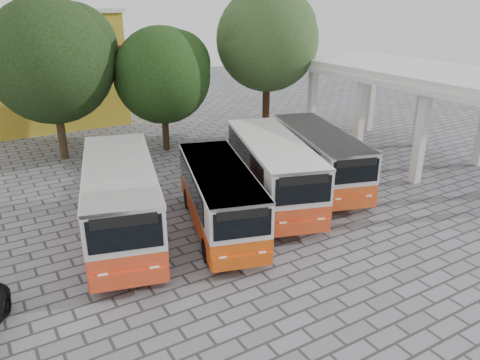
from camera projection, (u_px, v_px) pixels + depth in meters
ground at (320, 232)px, 19.35m from camera, size 90.00×90.00×0.00m
terminal_shelter at (427, 77)px, 25.73m from camera, size 6.80×15.80×5.40m
bus_far_left at (121, 196)px, 18.31m from camera, size 4.74×9.06×3.09m
bus_centre_left at (220, 195)px, 19.05m from camera, size 4.30×7.93×2.69m
bus_centre_right at (272, 167)px, 21.60m from camera, size 4.99×8.87×3.00m
bus_far_right at (319, 154)px, 23.62m from camera, size 4.56×8.34×2.83m
tree_left at (52, 57)px, 26.08m from camera, size 7.37×7.02×9.21m
tree_middle at (163, 72)px, 28.09m from camera, size 6.09×5.80×7.54m
tree_right at (268, 36)px, 29.75m from camera, size 6.86×6.53×9.75m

